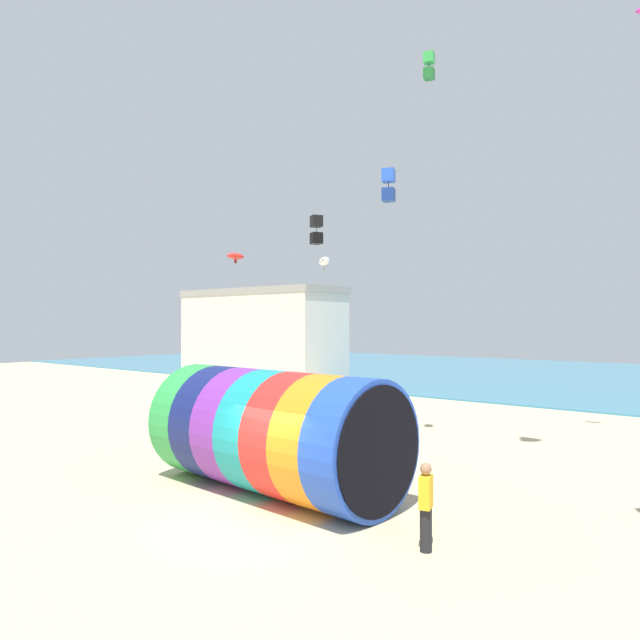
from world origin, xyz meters
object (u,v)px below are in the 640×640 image
(giant_inflatable_tube, at_px, (274,431))
(beach_flag, at_px, (173,386))
(bystander_far_left, at_px, (319,414))
(kite_white_parafoil, at_px, (324,261))
(kite_blue_box, at_px, (389,185))
(kite_black_box, at_px, (316,230))
(kite_red_parafoil, at_px, (236,256))
(kite_handler, at_px, (426,506))
(bystander_near_water, at_px, (374,426))
(kite_green_box, at_px, (429,66))

(giant_inflatable_tube, distance_m, beach_flag, 6.73)
(bystander_far_left, bearing_deg, kite_white_parafoil, 127.07)
(giant_inflatable_tube, relative_size, beach_flag, 2.86)
(kite_blue_box, distance_m, beach_flag, 10.36)
(kite_black_box, bearing_deg, kite_red_parafoil, -102.52)
(kite_red_parafoil, height_order, beach_flag, kite_red_parafoil)
(giant_inflatable_tube, height_order, kite_white_parafoil, kite_white_parafoil)
(kite_blue_box, relative_size, bystander_far_left, 0.62)
(kite_handler, xyz_separation_m, kite_red_parafoil, (-13.81, 7.59, 6.69))
(kite_red_parafoil, height_order, bystander_near_water, kite_red_parafoil)
(giant_inflatable_tube, xyz_separation_m, kite_black_box, (-7.70, 11.18, 7.64))
(kite_handler, bearing_deg, kite_red_parafoil, 151.21)
(kite_red_parafoil, bearing_deg, bystander_far_left, 0.70)
(giant_inflatable_tube, relative_size, kite_blue_box, 6.98)
(bystander_near_water, xyz_separation_m, bystander_far_left, (-2.84, 0.30, 0.08))
(kite_handler, distance_m, kite_white_parafoil, 20.49)
(giant_inflatable_tube, xyz_separation_m, bystander_near_water, (-1.02, 6.37, -0.85))
(kite_green_box, bearing_deg, kite_blue_box, -89.39)
(kite_black_box, bearing_deg, kite_green_box, -28.21)
(kite_white_parafoil, bearing_deg, kite_handler, -45.37)
(kite_white_parafoil, distance_m, bystander_far_left, 10.33)
(kite_black_box, height_order, beach_flag, kite_black_box)
(giant_inflatable_tube, height_order, kite_handler, giant_inflatable_tube)
(kite_green_box, distance_m, kite_blue_box, 5.31)
(kite_black_box, bearing_deg, giant_inflatable_tube, -55.44)
(kite_green_box, distance_m, bystander_far_left, 13.49)
(giant_inflatable_tube, xyz_separation_m, kite_white_parafoil, (-8.44, 12.73, 6.24))
(giant_inflatable_tube, bearing_deg, bystander_far_left, 120.06)
(kite_blue_box, bearing_deg, kite_red_parafoil, 163.98)
(kite_handler, distance_m, kite_blue_box, 9.93)
(kite_green_box, height_order, bystander_far_left, kite_green_box)
(kite_black_box, xyz_separation_m, beach_flag, (1.18, -9.63, -7.00))
(kite_green_box, xyz_separation_m, kite_blue_box, (0.03, -2.64, -4.60))
(kite_white_parafoil, xyz_separation_m, kite_green_box, (9.67, -6.35, 5.49))
(giant_inflatable_tube, bearing_deg, kite_white_parafoil, 123.54)
(kite_black_box, bearing_deg, kite_blue_box, -39.68)
(kite_blue_box, bearing_deg, bystander_near_water, 130.98)
(kite_red_parafoil, xyz_separation_m, kite_white_parafoil, (0.28, 6.12, 0.27))
(beach_flag, bearing_deg, kite_blue_box, 15.73)
(kite_red_parafoil, height_order, kite_black_box, kite_black_box)
(kite_handler, relative_size, kite_green_box, 1.81)
(kite_handler, xyz_separation_m, kite_green_box, (-3.86, 7.37, 12.46))
(kite_handler, bearing_deg, kite_white_parafoil, 134.63)
(beach_flag, bearing_deg, kite_white_parafoil, 99.75)
(giant_inflatable_tube, height_order, bystander_near_water, giant_inflatable_tube)
(kite_blue_box, bearing_deg, kite_handler, -50.94)
(kite_white_parafoil, distance_m, bystander_near_water, 12.07)
(bystander_near_water, bearing_deg, kite_green_box, 0.37)
(giant_inflatable_tube, distance_m, kite_black_box, 15.58)
(kite_red_parafoil, bearing_deg, bystander_near_water, -1.76)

